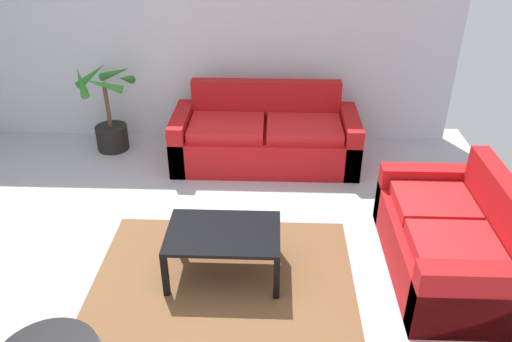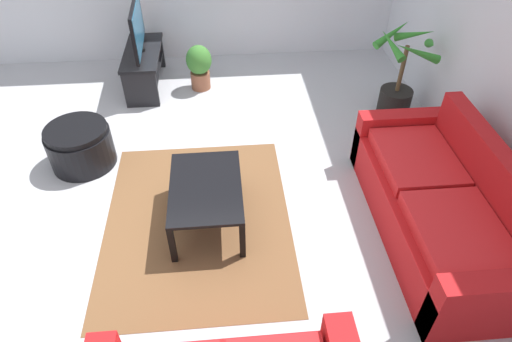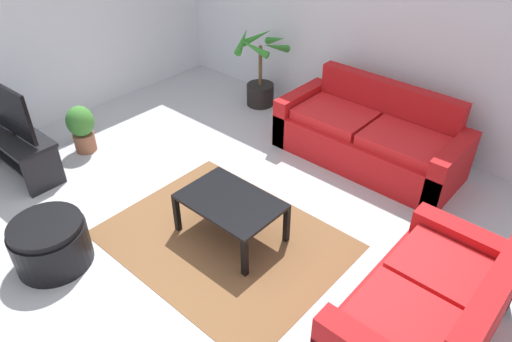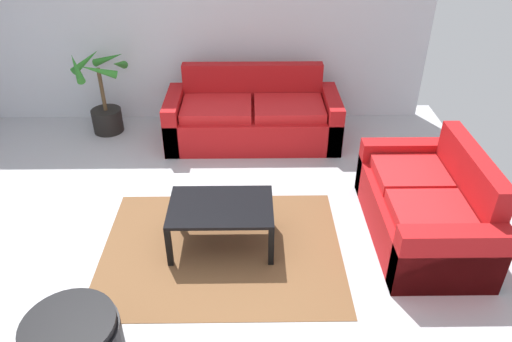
{
  "view_description": "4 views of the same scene",
  "coord_description": "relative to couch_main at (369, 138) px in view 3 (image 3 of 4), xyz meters",
  "views": [
    {
      "loc": [
        0.78,
        -3.09,
        2.93
      ],
      "look_at": [
        0.63,
        0.87,
        0.67
      ],
      "focal_mm": 35.46,
      "sensor_mm": 36.0,
      "label": 1
    },
    {
      "loc": [
        3.23,
        0.45,
        3.06
      ],
      "look_at": [
        0.42,
        0.7,
        0.61
      ],
      "focal_mm": 31.07,
      "sensor_mm": 36.0,
      "label": 2
    },
    {
      "loc": [
        2.81,
        -2.13,
        3.15
      ],
      "look_at": [
        0.43,
        0.56,
        0.63
      ],
      "focal_mm": 33.0,
      "sensor_mm": 36.0,
      "label": 3
    },
    {
      "loc": [
        0.65,
        -3.22,
        3.02
      ],
      "look_at": [
        0.7,
        0.55,
        0.62
      ],
      "focal_mm": 33.82,
      "sensor_mm": 36.0,
      "label": 4
    }
  ],
  "objects": [
    {
      "name": "coffee_table",
      "position": [
        -0.3,
        -2.02,
        0.08
      ],
      "size": [
        0.94,
        0.63,
        0.43
      ],
      "color": "black",
      "rests_on": "ground"
    },
    {
      "name": "ground_plane",
      "position": [
        -0.68,
        -2.28,
        -0.3
      ],
      "size": [
        6.6,
        6.6,
        0.0
      ],
      "primitive_type": "plane",
      "color": "#B2B2B7"
    },
    {
      "name": "wall_left",
      "position": [
        -3.68,
        -2.28,
        1.05
      ],
      "size": [
        0.06,
        6.0,
        2.7
      ],
      "primitive_type": "cube",
      "color": "silver",
      "rests_on": "ground"
    },
    {
      "name": "potted_plant_small",
      "position": [
        -2.73,
        -2.1,
        0.03
      ],
      "size": [
        0.33,
        0.33,
        0.6
      ],
      "color": "brown",
      "rests_on": "ground"
    },
    {
      "name": "couch_main",
      "position": [
        0.0,
        0.0,
        0.0
      ],
      "size": [
        2.14,
        0.9,
        0.9
      ],
      "color": "red",
      "rests_on": "ground"
    },
    {
      "name": "wall_back",
      "position": [
        -0.68,
        0.72,
        1.05
      ],
      "size": [
        6.0,
        0.06,
        2.7
      ],
      "primitive_type": "cube",
      "color": "silver",
      "rests_on": "ground"
    },
    {
      "name": "couch_loveseat",
      "position": [
        1.6,
        -1.91,
        -0.0
      ],
      "size": [
        0.9,
        1.61,
        0.9
      ],
      "color": "red",
      "rests_on": "ground"
    },
    {
      "name": "potted_palm",
      "position": [
        -1.92,
        0.27,
        0.12
      ],
      "size": [
        0.71,
        0.72,
        1.07
      ],
      "color": "black",
      "rests_on": "ground"
    },
    {
      "name": "tv_stand",
      "position": [
        -2.85,
        -2.83,
        0.02
      ],
      "size": [
        1.1,
        0.45,
        0.5
      ],
      "color": "black",
      "rests_on": "ground"
    },
    {
      "name": "tv",
      "position": [
        -2.85,
        -2.82,
        0.52
      ],
      "size": [
        1.02,
        0.1,
        0.61
      ],
      "color": "black",
      "rests_on": "tv_stand"
    },
    {
      "name": "area_rug",
      "position": [
        -0.3,
        -2.12,
        -0.3
      ],
      "size": [
        2.2,
        1.7,
        0.01
      ],
      "primitive_type": "cube",
      "color": "brown",
      "rests_on": "ground"
    },
    {
      "name": "ottoman",
      "position": [
        -1.26,
        -3.34,
        -0.08
      ],
      "size": [
        0.67,
        0.67,
        0.45
      ],
      "color": "black",
      "rests_on": "ground"
    }
  ]
}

